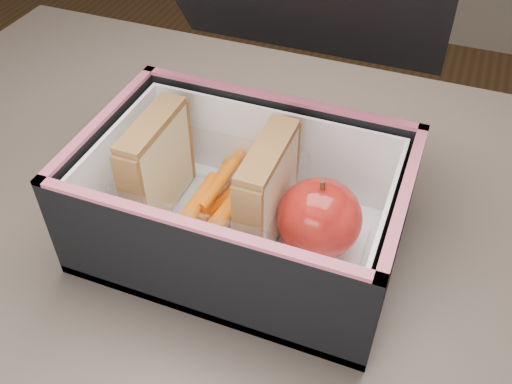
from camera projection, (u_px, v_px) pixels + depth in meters
kitchen_table at (292, 320)px, 0.62m from camera, size 1.20×0.80×0.75m
lunch_bag at (245, 192)px, 0.55m from camera, size 0.30×0.31×0.28m
plastic_tub at (212, 196)px, 0.57m from camera, size 0.16×0.12×0.07m
sandwich_left at (157, 165)px, 0.57m from camera, size 0.03×0.10×0.11m
sandwich_right at (267, 193)px, 0.54m from camera, size 0.03×0.10×0.11m
carrot_sticks at (214, 207)px, 0.58m from camera, size 0.05×0.15×0.03m
paper_napkin at (321, 248)px, 0.56m from camera, size 0.08×0.09×0.01m
red_apple at (319, 218)px, 0.53m from camera, size 0.09×0.09×0.08m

